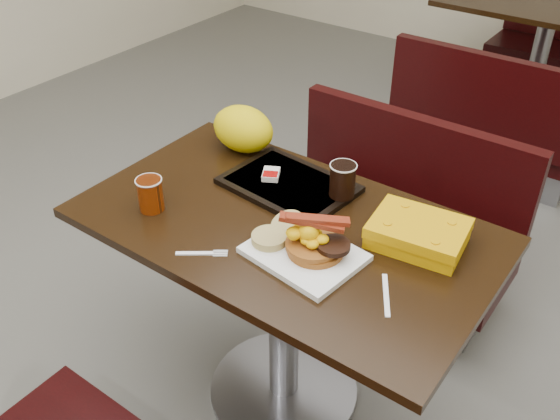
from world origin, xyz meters
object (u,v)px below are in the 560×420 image
Objects in this scene: tray at (289,185)px; bench_near_n at (386,218)px; coffee_cup_far at (343,180)px; bench_far_s at (494,111)px; coffee_cup_near at (150,194)px; table_near at (284,316)px; knife at (386,295)px; table_far at (537,67)px; pancake_stack at (316,247)px; fork at (194,253)px; hashbrown_sleeve_left at (271,174)px; clamshell at (418,233)px; paper_bag at (243,129)px; platter at (304,254)px.

bench_near_n is at bearing 84.73° from tray.
coffee_cup_far reaches higher than bench_near_n.
bench_far_s is 2.15m from coffee_cup_near.
table_near is 0.55m from knife.
pancake_stack reaches higher than table_far.
pancake_stack is 1.08× the size of fork.
fork is at bearing -18.83° from coffee_cup_near.
tray is at bearing -24.32° from hashbrown_sleeve_left.
table_near is at bearing 29.95° from fork.
pancake_stack is at bearing -64.92° from hashbrown_sleeve_left.
clamshell is (0.46, 0.40, 0.03)m from fork.
paper_bag is (-0.37, 0.27, 0.45)m from table_near.
bench_far_s is 7.13× the size of fork.
table_far is 7.77× the size of knife.
bench_near_n is 1.04m from fork.
tray is 0.30m from paper_bag.
pancake_stack is 2.19× the size of hashbrown_sleeve_left.
clamshell is (0.19, 0.21, 0.00)m from pancake_stack.
hashbrown_sleeve_left is (-0.16, -0.55, 0.42)m from bench_near_n.
paper_bag is (-0.44, 0.07, 0.01)m from coffee_cup_far.
coffee_cup_near reaches higher than platter.
clamshell is (0.35, -0.56, 0.42)m from bench_near_n.
bench_near_n is at bearing 174.55° from knife.
table_near is at bearing -109.73° from coffee_cup_far.
table_near is 1.20× the size of bench_near_n.
coffee_cup_far is (0.23, 0.04, 0.04)m from hashbrown_sleeve_left.
coffee_cup_far is at bearing -88.32° from table_far.
hashbrown_sleeve_left is 0.27× the size of clamshell.
fork is 0.59m from paper_bag.
platter is at bearing -87.20° from table_far.
knife is (0.38, -2.70, 0.38)m from table_far.
paper_bag is (-0.01, 0.44, 0.03)m from coffee_cup_near.
clamshell is at bearing 53.67° from platter.
table_near is 0.47m from fork.
table_near is 5.38× the size of paper_bag.
platter is 0.62m from paper_bag.
paper_bag is at bearing 170.75° from coffee_cup_far.
clamshell is (-0.03, 0.24, 0.03)m from knife.
platter is at bearing -122.51° from knife.
tray is at bearing -93.26° from bench_far_s.
knife is at bearing -81.94° from table_far.
paper_bag is (-0.52, 0.34, 0.04)m from pancake_stack.
coffee_cup_far is at bearing -18.84° from hashbrown_sleeve_left.
coffee_cup_near is 1.48× the size of hashbrown_sleeve_left.
table_far is at bearing 91.68° from coffee_cup_far.
table_far is 2.47m from tray.
coffee_cup_far reaches higher than hashbrown_sleeve_left.
fork and knife have the same top height.
bench_near_n is at bearing -90.00° from table_far.
platter is 0.50m from coffee_cup_near.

